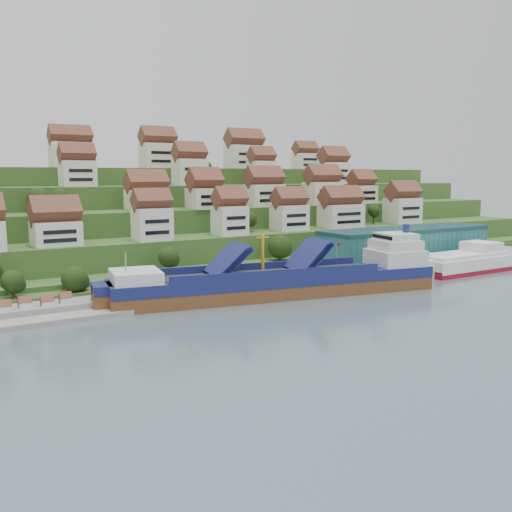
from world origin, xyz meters
TOP-DOWN VIEW (x-y plane):
  - ground at (0.00, 0.00)m, footprint 300.00×300.00m
  - quay at (20.00, 15.00)m, footprint 180.00×14.00m
  - pebble_beach at (-58.00, 12.00)m, footprint 45.00×20.00m
  - hillside at (0.00, 103.55)m, footprint 260.00×128.00m
  - hillside_village at (3.26, 61.33)m, footprint 161.42×64.07m
  - hillside_trees at (-6.79, 45.06)m, footprint 136.74×62.43m
  - warehouse at (52.00, 17.00)m, footprint 60.00×15.00m
  - flagpole at (18.11, 10.00)m, footprint 1.28×0.16m
  - beach_huts at (-60.00, 10.75)m, footprint 14.40×3.70m
  - cargo_ship at (-4.82, 0.89)m, footprint 80.20×27.20m
  - second_ship at (58.98, 0.11)m, footprint 32.22×12.00m

SIDE VIEW (x-z plane):
  - ground at x=0.00m, z-range 0.00..0.00m
  - pebble_beach at x=-58.00m, z-range 0.00..1.00m
  - quay at x=20.00m, z-range 0.00..2.20m
  - beach_huts at x=-60.00m, z-range 1.00..3.20m
  - second_ship at x=58.98m, z-range -1.85..7.49m
  - cargo_ship at x=-4.82m, z-range -5.46..12.14m
  - flagpole at x=18.11m, z-range 2.88..10.88m
  - warehouse at x=52.00m, z-range 2.20..12.20m
  - hillside at x=0.00m, z-range -4.84..26.16m
  - hillside_trees at x=-6.79m, z-range 0.96..32.24m
  - hillside_village at x=3.26m, z-range 9.90..39.11m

